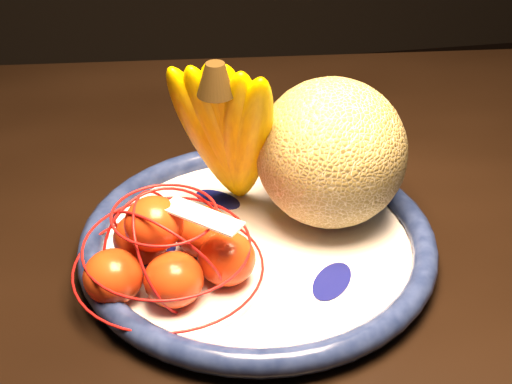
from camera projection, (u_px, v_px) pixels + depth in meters
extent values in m
cube|color=black|center=(389.00, 256.00, 0.82)|extent=(1.63, 1.07, 0.04)
cylinder|color=white|center=(258.00, 249.00, 0.79)|extent=(0.33, 0.33, 0.01)
torus|color=#0B1536|center=(258.00, 241.00, 0.78)|extent=(0.36, 0.36, 0.03)
cylinder|color=white|center=(258.00, 253.00, 0.79)|extent=(0.16, 0.16, 0.00)
ellipsoid|color=navy|center=(332.00, 281.00, 0.74)|extent=(0.12, 0.13, 0.00)
ellipsoid|color=navy|center=(218.00, 199.00, 0.85)|extent=(0.12, 0.11, 0.00)
ellipsoid|color=navy|center=(154.00, 254.00, 0.77)|extent=(0.11, 0.09, 0.00)
sphere|color=olive|center=(331.00, 153.00, 0.78)|extent=(0.15, 0.15, 0.15)
ellipsoid|color=#FFCB00|center=(209.00, 130.00, 0.78)|extent=(0.12, 0.10, 0.20)
ellipsoid|color=#FFCB00|center=(218.00, 130.00, 0.77)|extent=(0.11, 0.11, 0.20)
ellipsoid|color=#FFCB00|center=(226.00, 129.00, 0.77)|extent=(0.09, 0.11, 0.20)
ellipsoid|color=#FFCB00|center=(233.00, 130.00, 0.77)|extent=(0.07, 0.11, 0.20)
ellipsoid|color=#FFCB00|center=(240.00, 133.00, 0.77)|extent=(0.05, 0.12, 0.20)
ellipsoid|color=#FFCB00|center=(249.00, 135.00, 0.77)|extent=(0.05, 0.12, 0.20)
cone|color=black|center=(227.00, 45.00, 0.72)|extent=(0.03, 0.03, 0.03)
ellipsoid|color=#F14213|center=(113.00, 277.00, 0.70)|extent=(0.05, 0.05, 0.05)
ellipsoid|color=#F14213|center=(174.00, 280.00, 0.70)|extent=(0.05, 0.05, 0.05)
ellipsoid|color=#F14213|center=(227.00, 259.00, 0.73)|extent=(0.05, 0.05, 0.05)
ellipsoid|color=#F14213|center=(141.00, 238.00, 0.75)|extent=(0.05, 0.05, 0.05)
ellipsoid|color=#F14213|center=(203.00, 231.00, 0.76)|extent=(0.05, 0.05, 0.05)
ellipsoid|color=#F14213|center=(154.00, 224.00, 0.71)|extent=(0.05, 0.05, 0.05)
torus|color=#B01110|center=(169.00, 267.00, 0.74)|extent=(0.19, 0.19, 0.00)
torus|color=#B01110|center=(167.00, 245.00, 0.72)|extent=(0.17, 0.17, 0.00)
torus|color=#B01110|center=(164.00, 214.00, 0.70)|extent=(0.10, 0.10, 0.00)
torus|color=#B01110|center=(167.00, 252.00, 0.73)|extent=(0.13, 0.09, 0.11)
torus|color=#B01110|center=(167.00, 252.00, 0.73)|extent=(0.08, 0.13, 0.11)
torus|color=#B01110|center=(167.00, 252.00, 0.73)|extent=(0.12, 0.12, 0.11)
cube|color=white|center=(203.00, 216.00, 0.69)|extent=(0.07, 0.06, 0.01)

